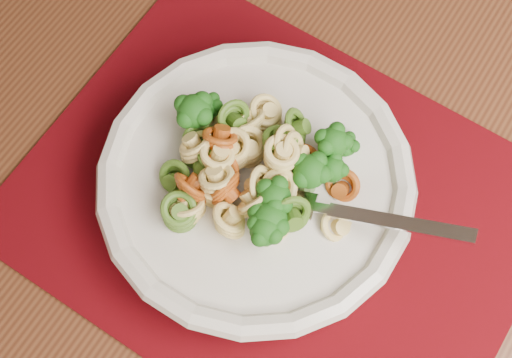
% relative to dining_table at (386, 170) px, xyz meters
% --- Properties ---
extents(dining_table, '(1.35, 0.99, 0.77)m').
position_rel_dining_table_xyz_m(dining_table, '(0.00, 0.00, 0.00)').
color(dining_table, '#5A3019').
rests_on(dining_table, ground).
extents(placemat, '(0.46, 0.39, 0.00)m').
position_rel_dining_table_xyz_m(placemat, '(-0.07, -0.13, 0.13)').
color(placemat, '#54030C').
rests_on(placemat, dining_table).
extents(pasta_bowl, '(0.26, 0.26, 0.05)m').
position_rel_dining_table_xyz_m(pasta_bowl, '(-0.09, -0.13, 0.16)').
color(pasta_bowl, beige).
rests_on(pasta_bowl, placemat).
extents(pasta_broccoli_heap, '(0.22, 0.22, 0.06)m').
position_rel_dining_table_xyz_m(pasta_broccoli_heap, '(-0.09, -0.13, 0.17)').
color(pasta_broccoli_heap, '#D8B96B').
rests_on(pasta_broccoli_heap, pasta_bowl).
extents(fork, '(0.18, 0.04, 0.08)m').
position_rel_dining_table_xyz_m(fork, '(-0.05, -0.14, 0.17)').
color(fork, silver).
rests_on(fork, pasta_bowl).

